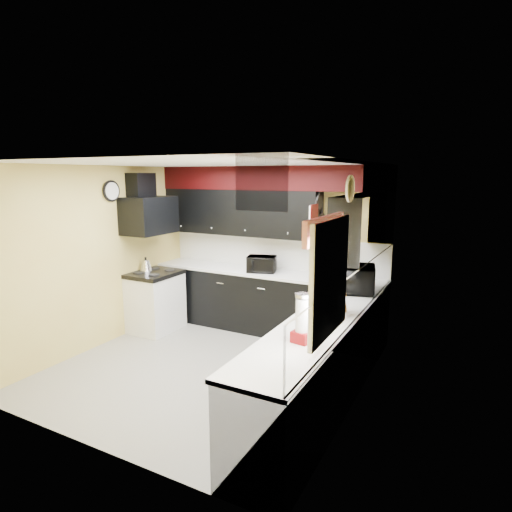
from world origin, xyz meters
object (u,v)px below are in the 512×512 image
Objects in this scene: utensil_crock at (335,274)px; toaster_oven at (261,264)px; knife_block at (337,270)px; kettle at (146,265)px; microwave at (359,279)px.

toaster_oven is at bearing -177.48° from utensil_crock.
knife_block reaches higher than kettle.
toaster_oven reaches higher than kettle.
microwave is 2.33× the size of knife_block.
knife_block reaches higher than utensil_crock.
knife_block is 2.89m from kettle.
utensil_crock is 0.68× the size of knife_block.
toaster_oven is 1.12m from utensil_crock.
microwave is at bearing -45.00° from utensil_crock.
toaster_oven is 1.79m from kettle.
microwave is 3.24m from kettle.
toaster_oven is at bearing 21.77° from kettle.
kettle is at bearing -174.68° from toaster_oven.
utensil_crock is (1.12, 0.05, -0.04)m from toaster_oven.
microwave reaches higher than kettle.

